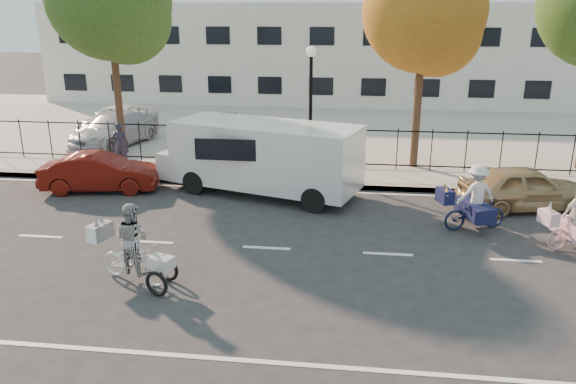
# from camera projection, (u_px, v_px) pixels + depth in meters

# --- Properties ---
(ground) EXTENTS (120.00, 120.00, 0.00)m
(ground) POSITION_uv_depth(u_px,v_px,m) (266.00, 248.00, 14.01)
(ground) COLOR #333334
(road_markings) EXTENTS (60.00, 9.52, 0.01)m
(road_markings) POSITION_uv_depth(u_px,v_px,m) (266.00, 248.00, 14.01)
(road_markings) COLOR silver
(road_markings) RESTS_ON ground
(curb) EXTENTS (60.00, 0.10, 0.15)m
(curb) POSITION_uv_depth(u_px,v_px,m) (290.00, 185.00, 18.75)
(curb) COLOR #A8A399
(curb) RESTS_ON ground
(sidewalk) EXTENTS (60.00, 2.20, 0.15)m
(sidewalk) POSITION_uv_depth(u_px,v_px,m) (294.00, 176.00, 19.74)
(sidewalk) COLOR #A8A399
(sidewalk) RESTS_ON ground
(parking_lot) EXTENTS (60.00, 15.60, 0.15)m
(parking_lot) POSITION_uv_depth(u_px,v_px,m) (314.00, 126.00, 28.13)
(parking_lot) COLOR #A8A399
(parking_lot) RESTS_ON ground
(iron_fence) EXTENTS (58.00, 0.06, 1.50)m
(iron_fence) POSITION_uv_depth(u_px,v_px,m) (297.00, 146.00, 20.52)
(iron_fence) COLOR black
(iron_fence) RESTS_ON sidewalk
(building) EXTENTS (34.00, 10.00, 6.00)m
(building) POSITION_uv_depth(u_px,v_px,m) (327.00, 51.00, 36.64)
(building) COLOR silver
(building) RESTS_ON ground
(lamppost) EXTENTS (0.36, 0.36, 4.33)m
(lamppost) POSITION_uv_depth(u_px,v_px,m) (311.00, 87.00, 19.39)
(lamppost) COLOR black
(lamppost) RESTS_ON sidewalk
(street_sign) EXTENTS (0.85, 0.06, 1.80)m
(street_sign) POSITION_uv_depth(u_px,v_px,m) (245.00, 133.00, 20.19)
(street_sign) COLOR black
(street_sign) RESTS_ON sidewalk
(zebra_trike) EXTENTS (2.09, 1.35, 1.80)m
(zebra_trike) POSITION_uv_depth(u_px,v_px,m) (133.00, 252.00, 12.11)
(zebra_trike) COLOR white
(zebra_trike) RESTS_ON ground
(unicorn_bike) EXTENTS (1.77, 1.28, 1.75)m
(unicorn_bike) POSITION_uv_depth(u_px,v_px,m) (575.00, 225.00, 13.75)
(unicorn_bike) COLOR beige
(unicorn_bike) RESTS_ON ground
(bull_bike) EXTENTS (2.00, 1.41, 1.80)m
(bull_bike) POSITION_uv_depth(u_px,v_px,m) (475.00, 204.00, 15.00)
(bull_bike) COLOR #0F1734
(bull_bike) RESTS_ON ground
(white_van) EXTENTS (6.94, 3.86, 2.29)m
(white_van) POSITION_uv_depth(u_px,v_px,m) (262.00, 155.00, 17.75)
(white_van) COLOR white
(white_van) RESTS_ON ground
(red_sedan) EXTENTS (3.89, 1.89, 1.23)m
(red_sedan) POSITION_uv_depth(u_px,v_px,m) (100.00, 173.00, 18.24)
(red_sedan) COLOR #57100A
(red_sedan) RESTS_ON ground
(gold_sedan) EXTENTS (4.11, 2.33, 1.32)m
(gold_sedan) POSITION_uv_depth(u_px,v_px,m) (525.00, 188.00, 16.55)
(gold_sedan) COLOR tan
(gold_sedan) RESTS_ON ground
(pedestrian) EXTENTS (0.61, 0.41, 1.62)m
(pedestrian) POSITION_uv_depth(u_px,v_px,m) (121.00, 144.00, 20.55)
(pedestrian) COLOR black
(pedestrian) RESTS_ON sidewalk
(lot_car_a) EXTENTS (2.91, 4.98, 1.36)m
(lot_car_a) POSITION_uv_depth(u_px,v_px,m) (115.00, 129.00, 23.67)
(lot_car_a) COLOR #B5B7BE
(lot_car_a) RESTS_ON parking_lot
(lot_car_b) EXTENTS (2.63, 4.88, 1.30)m
(lot_car_b) POSITION_uv_depth(u_px,v_px,m) (117.00, 121.00, 25.61)
(lot_car_b) COLOR white
(lot_car_b) RESTS_ON parking_lot
(lot_car_c) EXTENTS (2.40, 3.88, 1.21)m
(lot_car_c) POSITION_uv_depth(u_px,v_px,m) (224.00, 128.00, 24.22)
(lot_car_c) COLOR #494D50
(lot_car_c) RESTS_ON parking_lot
(tree_west) EXTENTS (4.56, 4.56, 8.36)m
(tree_west) POSITION_uv_depth(u_px,v_px,m) (114.00, 4.00, 20.47)
(tree_west) COLOR #442D1D
(tree_west) RESTS_ON ground
(tree_mid) EXTENTS (4.22, 4.22, 7.74)m
(tree_mid) POSITION_uv_depth(u_px,v_px,m) (428.00, 17.00, 19.12)
(tree_mid) COLOR #442D1D
(tree_mid) RESTS_ON ground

